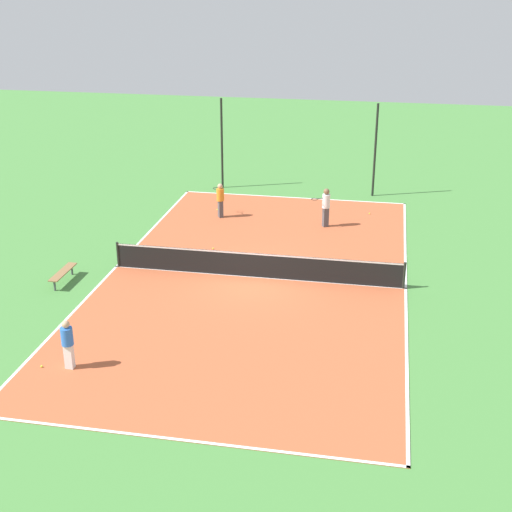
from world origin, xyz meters
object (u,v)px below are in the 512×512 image
(player_near_white, at_px, (326,205))
(player_center_orange, at_px, (220,198))
(fence_post_back_right, at_px, (375,151))
(tennis_net, at_px, (256,264))
(tennis_ball_midcourt, at_px, (213,248))
(tennis_ball_left_sideline, at_px, (370,213))
(player_near_blue, at_px, (67,341))
(tennis_ball_right_alley, at_px, (42,366))
(fence_post_back_left, at_px, (222,144))
(bench, at_px, (63,273))
(tennis_ball_near_net, at_px, (217,209))

(player_near_white, relative_size, player_center_orange, 1.09)
(fence_post_back_right, bearing_deg, tennis_net, -109.24)
(player_near_white, xyz_separation_m, tennis_ball_midcourt, (-4.41, -3.76, -1.02))
(tennis_net, height_order, tennis_ball_left_sideline, tennis_net)
(tennis_ball_midcourt, xyz_separation_m, fence_post_back_right, (6.39, 9.06, 2.36))
(tennis_net, bearing_deg, player_near_blue, -118.90)
(tennis_ball_right_alley, bearing_deg, player_near_white, 63.09)
(player_center_orange, bearing_deg, tennis_ball_left_sideline, -108.53)
(player_near_blue, height_order, fence_post_back_right, fence_post_back_right)
(player_near_blue, xyz_separation_m, tennis_ball_midcourt, (1.89, 10.19, -0.86))
(tennis_ball_midcourt, distance_m, fence_post_back_right, 11.33)
(fence_post_back_left, bearing_deg, player_center_orange, -77.92)
(tennis_net, distance_m, player_center_orange, 7.35)
(tennis_net, relative_size, tennis_ball_right_alley, 166.46)
(bench, relative_size, tennis_ball_left_sideline, 26.69)
(bench, height_order, tennis_ball_midcourt, bench)
(tennis_ball_near_net, bearing_deg, fence_post_back_right, 27.76)
(bench, bearing_deg, tennis_ball_near_net, -21.49)
(tennis_net, relative_size, bench, 6.24)
(bench, xyz_separation_m, tennis_ball_midcourt, (4.79, 4.35, -0.34))
(tennis_ball_left_sideline, bearing_deg, player_near_blue, -117.11)
(bench, distance_m, player_near_blue, 6.55)
(tennis_ball_midcourt, height_order, tennis_ball_near_net, same)
(tennis_ball_midcourt, relative_size, tennis_ball_near_net, 1.00)
(player_near_white, height_order, tennis_ball_right_alley, player_near_white)
(player_near_blue, distance_m, player_center_orange, 14.41)
(tennis_ball_midcourt, bearing_deg, fence_post_back_right, 54.82)
(tennis_net, distance_m, tennis_ball_left_sideline, 9.38)
(fence_post_back_left, xyz_separation_m, fence_post_back_right, (8.09, 0.00, 0.00))
(tennis_net, relative_size, tennis_ball_near_net, 166.46)
(fence_post_back_left, bearing_deg, tennis_ball_near_net, -80.61)
(tennis_net, height_order, player_near_white, player_near_white)
(player_near_white, distance_m, tennis_ball_midcourt, 5.89)
(tennis_ball_midcourt, xyz_separation_m, fence_post_back_left, (-1.70, 9.06, 2.36))
(tennis_ball_right_alley, bearing_deg, tennis_ball_near_net, 83.77)
(tennis_ball_left_sideline, relative_size, tennis_ball_right_alley, 1.00)
(player_center_orange, xyz_separation_m, fence_post_back_left, (-1.05, 4.90, 1.44))
(player_near_blue, height_order, fence_post_back_left, fence_post_back_left)
(player_near_blue, relative_size, player_center_orange, 0.95)
(tennis_net, bearing_deg, tennis_ball_midcourt, 132.75)
(tennis_net, height_order, tennis_ball_midcourt, tennis_net)
(player_center_orange, distance_m, tennis_ball_right_alley, 14.67)
(bench, height_order, fence_post_back_right, fence_post_back_right)
(tennis_ball_right_alley, xyz_separation_m, fence_post_back_left, (1.04, 19.40, 2.36))
(tennis_ball_left_sideline, xyz_separation_m, tennis_ball_right_alley, (-9.11, -16.26, 0.00))
(bench, bearing_deg, player_near_white, -48.62)
(fence_post_back_left, bearing_deg, tennis_ball_midcourt, -79.35)
(bench, distance_m, tennis_ball_left_sideline, 15.17)
(tennis_net, distance_m, bench, 7.36)
(player_near_white, xyz_separation_m, tennis_ball_near_net, (-5.47, 1.38, -1.02))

